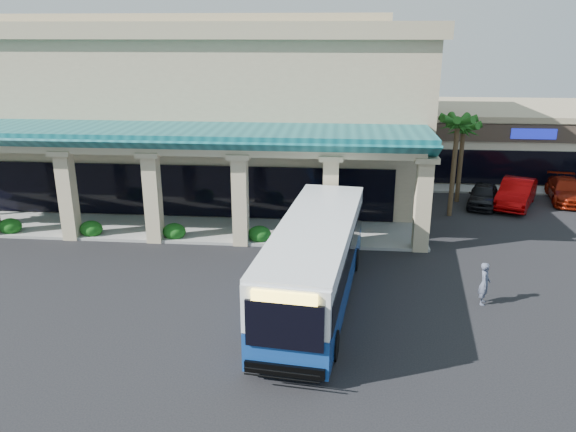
# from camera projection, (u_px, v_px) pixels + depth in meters

# --- Properties ---
(ground) EXTENTS (110.00, 110.00, 0.00)m
(ground) POSITION_uv_depth(u_px,v_px,m) (291.00, 290.00, 23.65)
(ground) COLOR black
(main_building) EXTENTS (30.80, 14.80, 11.35)m
(main_building) POSITION_uv_depth(u_px,v_px,m) (193.00, 105.00, 37.72)
(main_building) COLOR tan
(main_building) RESTS_ON ground
(arcade) EXTENTS (30.00, 6.20, 5.70)m
(arcade) POSITION_uv_depth(u_px,v_px,m) (153.00, 180.00, 29.89)
(arcade) COLOR #0E5159
(arcade) RESTS_ON ground
(strip_mall) EXTENTS (22.50, 12.50, 4.90)m
(strip_mall) POSITION_uv_depth(u_px,v_px,m) (545.00, 138.00, 44.04)
(strip_mall) COLOR beige
(strip_mall) RESTS_ON ground
(palm_0) EXTENTS (2.40, 2.40, 6.60)m
(palm_0) POSITION_uv_depth(u_px,v_px,m) (454.00, 161.00, 32.30)
(palm_0) COLOR #1B5416
(palm_0) RESTS_ON ground
(palm_1) EXTENTS (2.40, 2.40, 5.80)m
(palm_1) POSITION_uv_depth(u_px,v_px,m) (461.00, 157.00, 35.17)
(palm_1) COLOR #1B5416
(palm_1) RESTS_ON ground
(broadleaf_tree) EXTENTS (2.60, 2.60, 4.81)m
(broadleaf_tree) POSITION_uv_depth(u_px,v_px,m) (418.00, 149.00, 40.23)
(broadleaf_tree) COLOR #124B11
(broadleaf_tree) RESTS_ON ground
(transit_bus) EXTENTS (4.18, 12.34, 3.38)m
(transit_bus) POSITION_uv_depth(u_px,v_px,m) (315.00, 263.00, 22.09)
(transit_bus) COLOR #144196
(transit_bus) RESTS_ON ground
(pedestrian) EXTENTS (0.57, 0.73, 1.75)m
(pedestrian) POSITION_uv_depth(u_px,v_px,m) (485.00, 283.00, 22.24)
(pedestrian) COLOR #4E556A
(pedestrian) RESTS_ON ground
(car_silver) EXTENTS (2.83, 4.43, 1.40)m
(car_silver) POSITION_uv_depth(u_px,v_px,m) (483.00, 195.00, 34.93)
(car_silver) COLOR black
(car_silver) RESTS_ON ground
(car_white) EXTENTS (3.79, 5.45, 1.70)m
(car_white) POSITION_uv_depth(u_px,v_px,m) (516.00, 193.00, 34.83)
(car_white) COLOR #A10304
(car_white) RESTS_ON ground
(car_red) EXTENTS (2.83, 5.22, 1.44)m
(car_red) POSITION_uv_depth(u_px,v_px,m) (566.00, 190.00, 35.90)
(car_red) COLOR maroon
(car_red) RESTS_ON ground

